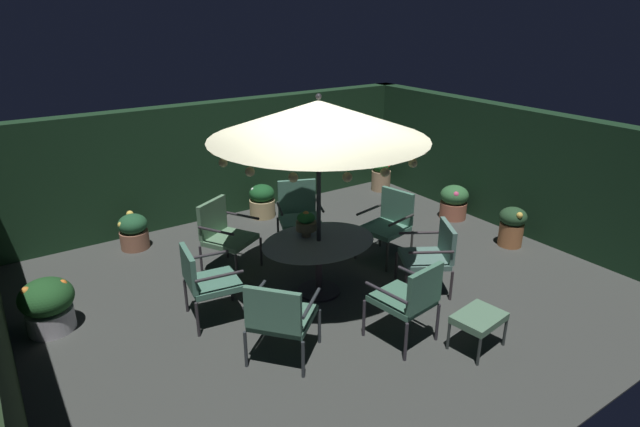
{
  "coord_description": "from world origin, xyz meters",
  "views": [
    {
      "loc": [
        -3.48,
        -5.05,
        3.48
      ],
      "look_at": [
        -0.15,
        -0.14,
        1.11
      ],
      "focal_mm": 29.18,
      "sensor_mm": 36.0,
      "label": 1
    }
  ],
  "objects_px": {
    "potted_plant_back_left": "(48,304)",
    "patio_dining_table": "(319,251)",
    "potted_plant_left_far": "(133,231)",
    "patio_chair_northeast": "(224,231)",
    "ottoman_footrest": "(479,319)",
    "patio_chair_southeast": "(280,316)",
    "centerpiece_planter": "(306,222)",
    "patio_chair_east": "(205,278)",
    "potted_plant_left_near": "(512,225)",
    "potted_plant_back_center": "(454,202)",
    "patio_chair_west": "(389,221)",
    "patio_chair_south": "(410,297)",
    "patio_chair_north": "(299,211)",
    "patio_chair_southwest": "(432,253)",
    "patio_umbrella": "(319,120)",
    "potted_plant_right_far": "(381,175)",
    "potted_plant_right_near": "(262,201)"
  },
  "relations": [
    {
      "from": "patio_dining_table",
      "to": "potted_plant_left_near",
      "type": "distance_m",
      "value": 3.32
    },
    {
      "from": "centerpiece_planter",
      "to": "ottoman_footrest",
      "type": "distance_m",
      "value": 2.38
    },
    {
      "from": "potted_plant_left_near",
      "to": "patio_chair_northeast",
      "type": "bearing_deg",
      "value": 156.13
    },
    {
      "from": "patio_chair_north",
      "to": "potted_plant_left_near",
      "type": "height_order",
      "value": "patio_chair_north"
    },
    {
      "from": "centerpiece_planter",
      "to": "potted_plant_left_near",
      "type": "bearing_deg",
      "value": -11.76
    },
    {
      "from": "potted_plant_back_left",
      "to": "patio_dining_table",
      "type": "bearing_deg",
      "value": -18.78
    },
    {
      "from": "patio_umbrella",
      "to": "potted_plant_right_near",
      "type": "bearing_deg",
      "value": 76.63
    },
    {
      "from": "patio_chair_northeast",
      "to": "ottoman_footrest",
      "type": "bearing_deg",
      "value": -65.3
    },
    {
      "from": "potted_plant_right_near",
      "to": "patio_chair_east",
      "type": "bearing_deg",
      "value": -129.5
    },
    {
      "from": "patio_chair_east",
      "to": "potted_plant_left_near",
      "type": "relative_size",
      "value": 1.51
    },
    {
      "from": "patio_chair_west",
      "to": "patio_chair_south",
      "type": "bearing_deg",
      "value": -125.41
    },
    {
      "from": "potted_plant_left_far",
      "to": "potted_plant_back_left",
      "type": "bearing_deg",
      "value": -130.4
    },
    {
      "from": "patio_dining_table",
      "to": "ottoman_footrest",
      "type": "distance_m",
      "value": 2.11
    },
    {
      "from": "patio_chair_west",
      "to": "potted_plant_left_near",
      "type": "height_order",
      "value": "patio_chair_west"
    },
    {
      "from": "centerpiece_planter",
      "to": "ottoman_footrest",
      "type": "relative_size",
      "value": 0.58
    },
    {
      "from": "potted_plant_right_far",
      "to": "potted_plant_left_far",
      "type": "relative_size",
      "value": 1.13
    },
    {
      "from": "patio_chair_southwest",
      "to": "potted_plant_left_near",
      "type": "xyz_separation_m",
      "value": [
        2.02,
        0.26,
        -0.19
      ]
    },
    {
      "from": "patio_chair_west",
      "to": "potted_plant_back_center",
      "type": "distance_m",
      "value": 2.03
    },
    {
      "from": "patio_chair_west",
      "to": "patio_chair_north",
      "type": "bearing_deg",
      "value": 129.72
    },
    {
      "from": "potted_plant_right_far",
      "to": "potted_plant_back_center",
      "type": "height_order",
      "value": "potted_plant_right_far"
    },
    {
      "from": "patio_chair_south",
      "to": "potted_plant_left_near",
      "type": "bearing_deg",
      "value": 17.43
    },
    {
      "from": "potted_plant_back_left",
      "to": "potted_plant_left_near",
      "type": "xyz_separation_m",
      "value": [
        6.3,
        -1.52,
        0.0
      ]
    },
    {
      "from": "patio_chair_north",
      "to": "patio_chair_southwest",
      "type": "distance_m",
      "value": 2.24
    },
    {
      "from": "patio_dining_table",
      "to": "potted_plant_left_near",
      "type": "relative_size",
      "value": 2.4
    },
    {
      "from": "potted_plant_right_near",
      "to": "patio_chair_south",
      "type": "bearing_deg",
      "value": -96.18
    },
    {
      "from": "potted_plant_back_left",
      "to": "potted_plant_right_far",
      "type": "bearing_deg",
      "value": 14.49
    },
    {
      "from": "potted_plant_left_far",
      "to": "potted_plant_left_near",
      "type": "bearing_deg",
      "value": -33.24
    },
    {
      "from": "centerpiece_planter",
      "to": "potted_plant_back_left",
      "type": "bearing_deg",
      "value": 164.47
    },
    {
      "from": "patio_chair_north",
      "to": "patio_chair_southwest",
      "type": "bearing_deg",
      "value": -71.62
    },
    {
      "from": "centerpiece_planter",
      "to": "potted_plant_left_far",
      "type": "relative_size",
      "value": 0.62
    },
    {
      "from": "patio_chair_east",
      "to": "patio_chair_southwest",
      "type": "distance_m",
      "value": 2.87
    },
    {
      "from": "patio_dining_table",
      "to": "patio_chair_southeast",
      "type": "distance_m",
      "value": 1.47
    },
    {
      "from": "patio_umbrella",
      "to": "potted_plant_back_left",
      "type": "relative_size",
      "value": 4.11
    },
    {
      "from": "patio_umbrella",
      "to": "ottoman_footrest",
      "type": "xyz_separation_m",
      "value": [
        0.76,
        -1.95,
        -1.91
      ]
    },
    {
      "from": "potted_plant_back_left",
      "to": "potted_plant_left_near",
      "type": "bearing_deg",
      "value": -13.55
    },
    {
      "from": "patio_dining_table",
      "to": "patio_chair_east",
      "type": "relative_size",
      "value": 1.6
    },
    {
      "from": "potted_plant_back_left",
      "to": "potted_plant_right_far",
      "type": "relative_size",
      "value": 1.01
    },
    {
      "from": "patio_chair_southwest",
      "to": "patio_chair_west",
      "type": "distance_m",
      "value": 1.07
    },
    {
      "from": "patio_dining_table",
      "to": "centerpiece_planter",
      "type": "bearing_deg",
      "value": 105.44
    },
    {
      "from": "centerpiece_planter",
      "to": "potted_plant_right_far",
      "type": "height_order",
      "value": "centerpiece_planter"
    },
    {
      "from": "potted_plant_left_near",
      "to": "potted_plant_back_center",
      "type": "relative_size",
      "value": 1.05
    },
    {
      "from": "patio_chair_west",
      "to": "potted_plant_right_far",
      "type": "xyz_separation_m",
      "value": [
        1.88,
        2.38,
        -0.25
      ]
    },
    {
      "from": "patio_chair_northeast",
      "to": "ottoman_footrest",
      "type": "xyz_separation_m",
      "value": [
        1.49,
        -3.24,
        -0.22
      ]
    },
    {
      "from": "potted_plant_right_near",
      "to": "potted_plant_left_near",
      "type": "distance_m",
      "value": 4.17
    },
    {
      "from": "patio_umbrella",
      "to": "potted_plant_right_near",
      "type": "xyz_separation_m",
      "value": [
        0.65,
        2.76,
        -1.97
      ]
    },
    {
      "from": "potted_plant_left_near",
      "to": "potted_plant_left_far",
      "type": "bearing_deg",
      "value": 146.76
    },
    {
      "from": "patio_chair_southeast",
      "to": "potted_plant_right_far",
      "type": "height_order",
      "value": "patio_chair_southeast"
    },
    {
      "from": "patio_dining_table",
      "to": "patio_umbrella",
      "type": "bearing_deg",
      "value": 86.34
    },
    {
      "from": "patio_umbrella",
      "to": "potted_plant_back_center",
      "type": "xyz_separation_m",
      "value": [
        3.4,
        0.8,
        -1.96
      ]
    },
    {
      "from": "centerpiece_planter",
      "to": "patio_chair_east",
      "type": "bearing_deg",
      "value": -179.94
    }
  ]
}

